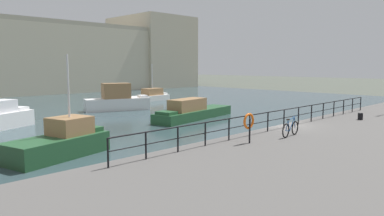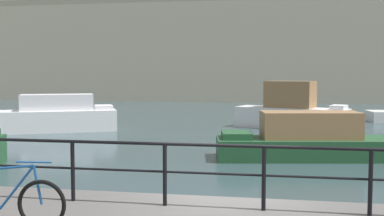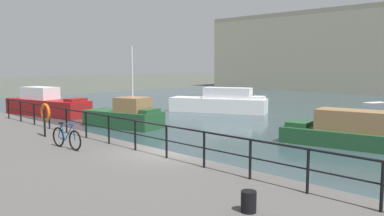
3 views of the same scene
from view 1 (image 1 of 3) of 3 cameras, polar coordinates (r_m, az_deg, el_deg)
ground_plane at (r=22.74m, az=13.90°, el=-5.25°), size 240.00×240.00×0.00m
water_basin at (r=46.07m, az=-20.13°, el=0.53°), size 80.00×60.00×0.01m
harbor_building at (r=68.68m, az=-23.32°, el=7.36°), size 76.37×16.22×15.08m
moored_small_launch at (r=38.26m, az=-11.77°, el=1.25°), size 6.81×3.92×2.83m
moored_red_daysailer at (r=19.66m, az=-20.10°, el=-5.13°), size 5.57×3.39×5.23m
moored_blue_motorboat at (r=31.29m, az=0.05°, el=-0.58°), size 9.52×3.64×1.83m
moored_harbor_tender at (r=48.09m, az=-6.74°, el=1.87°), size 6.59×2.90×4.88m
quay_railing at (r=21.23m, az=14.40°, el=-1.09°), size 23.21×0.07×1.08m
parked_bicycle at (r=18.82m, az=15.34°, el=-3.18°), size 1.77×0.21×0.98m
mooring_bollard at (r=26.21m, az=25.14°, el=-1.21°), size 0.32×0.32×0.44m
life_ring_stand at (r=16.69m, az=9.01°, el=-2.23°), size 0.75×0.16×1.40m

